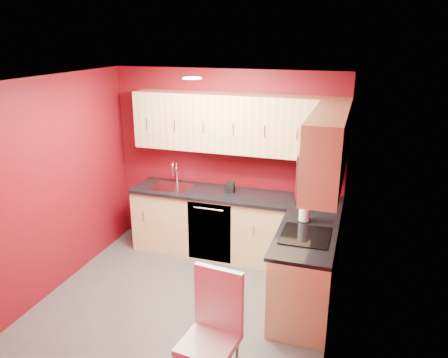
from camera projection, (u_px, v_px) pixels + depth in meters
The scene contains 21 objects.
floor at pixel (187, 299), 5.05m from camera, with size 3.20×3.20×0.00m, color #4A4745.
ceiling at pixel (181, 79), 4.26m from camera, with size 3.20×3.20×0.00m, color white.
wall_back at pixel (227, 162), 6.01m from camera, with size 3.20×3.20×0.00m, color #600914.
wall_front at pixel (107, 266), 3.30m from camera, with size 3.20×3.20×0.00m, color #600914.
wall_left at pixel (58, 184), 5.12m from camera, with size 3.00×3.00×0.00m, color #600914.
wall_right at pixel (338, 217), 4.19m from camera, with size 3.00×3.00×0.00m, color #600914.
base_cabinets_back at pixel (234, 226), 5.94m from camera, with size 2.80×0.60×0.87m, color #E7CA84.
base_cabinets_right at pixel (305, 274), 4.76m from camera, with size 0.60×1.30×0.87m, color #E7CA84.
countertop_back at pixel (234, 195), 5.78m from camera, with size 2.80×0.63×0.04m, color black.
countertop_right at pixel (306, 236), 4.61m from camera, with size 0.63×1.27×0.04m, color black.
upper_cabinets_back at pixel (237, 124), 5.62m from camera, with size 2.80×0.35×0.75m, color #D1B676.
upper_cabinets_right at pixel (329, 141), 4.44m from camera, with size 0.35×1.55×0.75m.
microwave at pixel (321, 169), 4.30m from camera, with size 0.42×0.76×0.42m.
cooktop at pixel (305, 235), 4.57m from camera, with size 0.50×0.55×0.01m, color black.
sink at pixel (172, 184), 6.05m from camera, with size 0.52×0.42×0.35m.
dishwasher_front at pixel (209, 232), 5.75m from camera, with size 0.60×0.02×0.82m, color black.
downlight at pixel (192, 78), 4.54m from camera, with size 0.20×0.20×0.01m, color white.
coffee_maker at pixel (307, 191), 5.41m from camera, with size 0.20×0.26×0.33m, color black, non-canonical shape.
napkin_holder at pixel (230, 187), 5.83m from camera, with size 0.12×0.12×0.13m, color black, non-canonical shape.
paper_towel at pixel (304, 210), 4.90m from camera, with size 0.16×0.16×0.27m, color white, non-canonical shape.
dining_chair at pixel (209, 338), 3.59m from camera, with size 0.44×0.46×1.09m, color white, non-canonical shape.
Camera 1 is at (1.74, -4.01, 2.92)m, focal length 35.00 mm.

